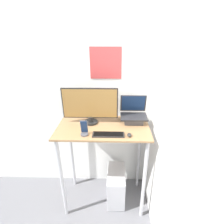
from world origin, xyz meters
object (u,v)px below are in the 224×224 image
(monitor, at_px, (90,106))
(computer_tower, at_px, (116,185))
(cell_phone, at_px, (84,130))
(laptop, at_px, (133,116))
(keyboard, at_px, (108,134))
(mouse, at_px, (129,135))

(monitor, xyz_separation_m, computer_tower, (0.30, -0.07, -1.12))
(monitor, distance_m, cell_phone, 0.32)
(laptop, relative_size, monitor, 0.49)
(keyboard, relative_size, mouse, 4.72)
(monitor, xyz_separation_m, cell_phone, (-0.03, -0.27, -0.16))
(monitor, relative_size, cell_phone, 3.79)
(mouse, relative_size, computer_tower, 0.16)
(keyboard, distance_m, computer_tower, 0.94)
(monitor, xyz_separation_m, keyboard, (0.22, -0.27, -0.21))
(laptop, xyz_separation_m, mouse, (-0.07, -0.33, -0.06))
(keyboard, bearing_deg, cell_phone, 179.25)
(cell_phone, height_order, computer_tower, cell_phone)
(monitor, distance_m, mouse, 0.55)
(laptop, xyz_separation_m, monitor, (-0.50, -0.04, 0.14))
(cell_phone, bearing_deg, mouse, -2.32)
(keyboard, bearing_deg, mouse, -4.13)
(laptop, xyz_separation_m, cell_phone, (-0.53, -0.31, -0.03))
(keyboard, relative_size, computer_tower, 0.74)
(keyboard, distance_m, mouse, 0.21)
(mouse, bearing_deg, cell_phone, 177.68)
(monitor, height_order, keyboard, monitor)
(laptop, distance_m, cell_phone, 0.62)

